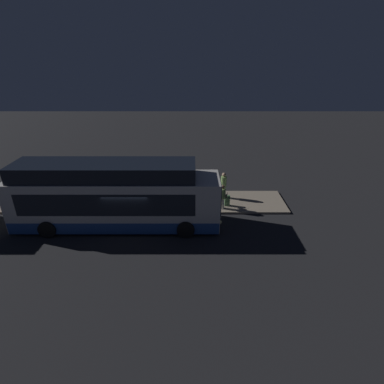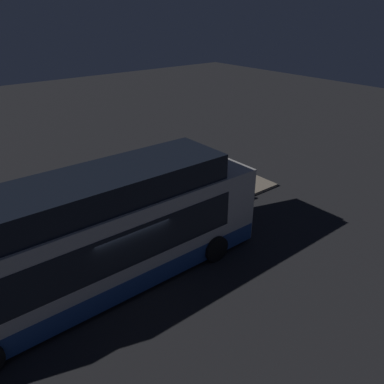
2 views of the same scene
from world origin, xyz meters
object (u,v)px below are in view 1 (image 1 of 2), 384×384
object	(u,v)px
passenger_boarding	(223,184)
sign_post	(103,186)
suitcase	(226,200)
passenger_waiting	(182,190)
trash_bin	(194,202)
bus_lead	(113,199)
passenger_with_bags	(222,196)

from	to	relation	value
passenger_boarding	sign_post	world-z (taller)	sign_post
passenger_boarding	suitcase	size ratio (longest dim) A/B	1.93
passenger_waiting	trash_bin	world-z (taller)	passenger_waiting
sign_post	trash_bin	size ratio (longest dim) A/B	3.87
bus_lead	suitcase	xyz separation A→B (m)	(6.87, 2.34, -1.29)
trash_bin	passenger_boarding	bearing A→B (deg)	35.78
passenger_waiting	passenger_with_bags	world-z (taller)	passenger_with_bags
passenger_with_bags	sign_post	world-z (taller)	sign_post
sign_post	trash_bin	world-z (taller)	sign_post
passenger_with_bags	suitcase	xyz separation A→B (m)	(0.37, 0.40, -0.52)
passenger_with_bags	trash_bin	distance (m)	1.88
suitcase	trash_bin	bearing A→B (deg)	-175.18
bus_lead	passenger_with_bags	xyz separation A→B (m)	(6.51, 1.94, -0.77)
sign_post	passenger_with_bags	bearing A→B (deg)	-1.24
passenger_with_bags	suitcase	world-z (taller)	passenger_with_bags
passenger_boarding	passenger_with_bags	bearing A→B (deg)	-81.26
bus_lead	trash_bin	distance (m)	5.36
trash_bin	passenger_waiting	bearing A→B (deg)	132.17
passenger_with_bags	sign_post	size ratio (longest dim) A/B	0.66
passenger_boarding	trash_bin	distance (m)	2.56
passenger_waiting	trash_bin	bearing A→B (deg)	92.33
passenger_waiting	sign_post	world-z (taller)	sign_post
passenger_boarding	suitcase	world-z (taller)	passenger_boarding
bus_lead	passenger_waiting	xyz separation A→B (m)	(3.89, 3.09, -0.82)
passenger_waiting	passenger_with_bags	xyz separation A→B (m)	(2.62, -1.15, 0.05)
bus_lead	passenger_waiting	bearing A→B (deg)	38.46
bus_lead	sign_post	size ratio (longest dim) A/B	4.80
sign_post	trash_bin	xyz separation A→B (m)	(5.88, 0.05, -1.22)
sign_post	passenger_boarding	bearing A→B (deg)	10.74
passenger_boarding	passenger_waiting	xyz separation A→B (m)	(-2.84, -0.51, -0.18)
passenger_boarding	passenger_waiting	bearing A→B (deg)	-153.71
passenger_waiting	sign_post	size ratio (longest dim) A/B	0.63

